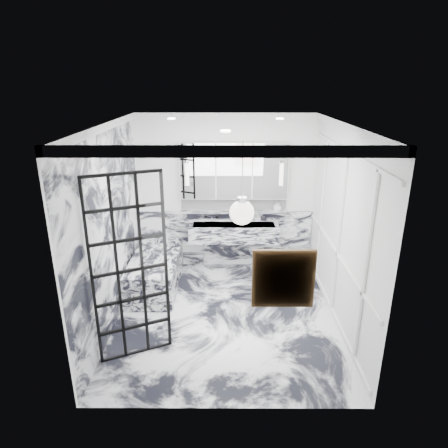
{
  "coord_description": "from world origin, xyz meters",
  "views": [
    {
      "loc": [
        0.0,
        -5.15,
        3.32
      ],
      "look_at": [
        -0.02,
        0.5,
        1.27
      ],
      "focal_mm": 32.0,
      "sensor_mm": 36.0,
      "label": 1
    }
  ],
  "objects_px": {
    "mirror_cabinet": "(234,171)",
    "crittall_door": "(130,270)",
    "trough_sink": "(234,232)",
    "bathtub": "(156,271)"
  },
  "relations": [
    {
      "from": "crittall_door",
      "to": "trough_sink",
      "type": "xyz_separation_m",
      "value": [
        1.29,
        2.43,
        -0.45
      ]
    },
    {
      "from": "mirror_cabinet",
      "to": "crittall_door",
      "type": "bearing_deg",
      "value": -116.39
    },
    {
      "from": "mirror_cabinet",
      "to": "trough_sink",
      "type": "bearing_deg",
      "value": -90.0
    },
    {
      "from": "mirror_cabinet",
      "to": "bathtub",
      "type": "relative_size",
      "value": 1.15
    },
    {
      "from": "crittall_door",
      "to": "bathtub",
      "type": "bearing_deg",
      "value": 67.21
    },
    {
      "from": "crittall_door",
      "to": "trough_sink",
      "type": "height_order",
      "value": "crittall_door"
    },
    {
      "from": "trough_sink",
      "to": "mirror_cabinet",
      "type": "relative_size",
      "value": 0.84
    },
    {
      "from": "trough_sink",
      "to": "bathtub",
      "type": "height_order",
      "value": "trough_sink"
    },
    {
      "from": "trough_sink",
      "to": "mirror_cabinet",
      "type": "xyz_separation_m",
      "value": [
        -0.0,
        0.17,
        1.09
      ]
    },
    {
      "from": "trough_sink",
      "to": "bathtub",
      "type": "bearing_deg",
      "value": -153.52
    }
  ]
}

